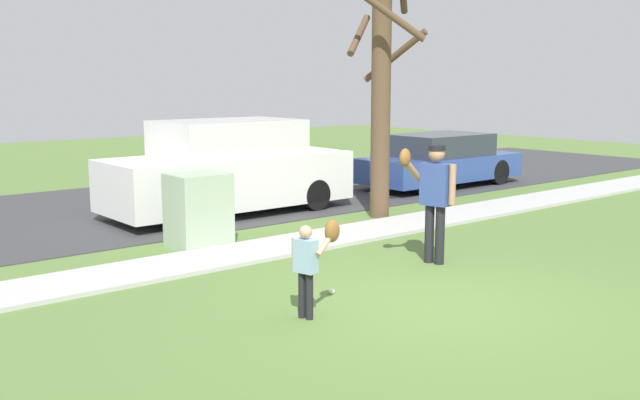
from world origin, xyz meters
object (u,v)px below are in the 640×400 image
at_px(person_adult, 434,191).
at_px(utility_cabinet, 198,210).
at_px(parked_wagon_blue, 440,161).
at_px(person_child, 312,256).
at_px(street_tree_near, 381,85).
at_px(baseball, 332,291).
at_px(parked_van_white, 229,170).

distance_m(person_adult, utility_cabinet, 3.82).
bearing_deg(parked_wagon_blue, person_adult, 40.50).
bearing_deg(person_adult, parked_wagon_blue, -153.70).
relative_size(person_child, utility_cabinet, 0.93).
height_order(street_tree_near, parked_wagon_blue, street_tree_near).
xyz_separation_m(baseball, parked_wagon_blue, (8.23, 5.44, 0.62)).
xyz_separation_m(baseball, parked_van_white, (2.02, 5.58, 0.87)).
bearing_deg(person_adult, parked_van_white, -102.87).
xyz_separation_m(street_tree_near, parked_van_white, (-2.12, 2.19, -1.68)).
bearing_deg(street_tree_near, person_child, -141.15).
bearing_deg(street_tree_near, baseball, -140.61).
bearing_deg(person_adult, street_tree_near, -136.50).
xyz_separation_m(utility_cabinet, street_tree_near, (4.08, -0.01, 1.99)).
bearing_deg(parked_van_white, person_child, 65.64).
xyz_separation_m(person_adult, parked_van_white, (-0.12, 5.34, -0.19)).
xyz_separation_m(baseball, street_tree_near, (4.14, 3.40, 2.55)).
bearing_deg(person_child, person_adult, 0.98).
bearing_deg(utility_cabinet, street_tree_near, -0.13).
bearing_deg(parked_van_white, baseball, 70.14).
xyz_separation_m(parked_van_white, parked_wagon_blue, (6.21, -0.14, -0.24)).
bearing_deg(utility_cabinet, parked_van_white, 48.08).
xyz_separation_m(person_adult, parked_wagon_blue, (6.09, 5.20, -0.43)).
height_order(person_adult, person_child, person_adult).
xyz_separation_m(person_child, parked_wagon_blue, (8.99, 5.99, -0.05)).
distance_m(person_adult, street_tree_near, 4.02).
bearing_deg(baseball, person_adult, 6.40).
xyz_separation_m(person_adult, utility_cabinet, (-2.08, 3.17, -0.49)).
bearing_deg(parked_wagon_blue, utility_cabinet, 13.99).
bearing_deg(street_tree_near, person_adult, -122.31).
distance_m(utility_cabinet, parked_van_white, 2.94).
distance_m(baseball, parked_van_white, 6.00).
height_order(person_adult, utility_cabinet, person_adult).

